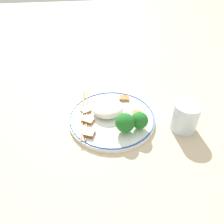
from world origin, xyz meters
name	(u,v)px	position (x,y,z in m)	size (l,w,h in m)	color
ground_plane	(112,120)	(0.00, 0.00, 0.00)	(3.00, 3.00, 0.00)	#C6B28E
plate	(112,118)	(0.00, 0.00, 0.01)	(0.27, 0.27, 0.02)	white
rice_mound	(108,108)	(0.01, -0.02, 0.03)	(0.10, 0.09, 0.04)	white
broccoli_back_left	(125,123)	(-0.03, 0.07, 0.05)	(0.05, 0.05, 0.06)	#7FB756
broccoli_back_center	(140,121)	(-0.07, 0.06, 0.04)	(0.05, 0.05, 0.06)	#7FB756
meat_near_front	(89,133)	(0.07, 0.07, 0.02)	(0.04, 0.04, 0.01)	brown
meat_near_left	(102,104)	(0.03, -0.06, 0.02)	(0.03, 0.03, 0.01)	brown
meat_near_right	(137,114)	(-0.08, 0.00, 0.02)	(0.03, 0.03, 0.01)	#9E6633
meat_near_back	(88,120)	(0.08, 0.01, 0.02)	(0.04, 0.04, 0.01)	#9E6633
meat_on_rice_edge	(86,110)	(0.08, -0.04, 0.02)	(0.04, 0.04, 0.01)	#9E6633
meat_mid_left	(113,106)	(-0.01, -0.05, 0.02)	(0.04, 0.03, 0.01)	brown
meat_mid_right	(98,100)	(0.04, -0.09, 0.02)	(0.03, 0.03, 0.01)	#9E6633
meat_far_scatter	(124,98)	(-0.05, -0.08, 0.02)	(0.04, 0.03, 0.01)	#995B28
chopsticks	(85,113)	(0.08, -0.03, 0.02)	(0.03, 0.24, 0.01)	#AD8451
drinking_glass	(185,117)	(-0.21, 0.06, 0.04)	(0.08, 0.08, 0.09)	silver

